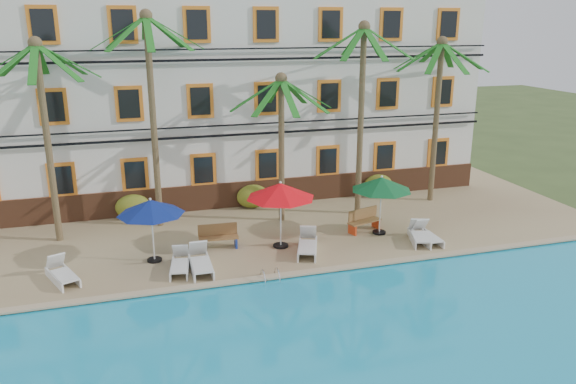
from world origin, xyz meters
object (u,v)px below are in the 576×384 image
object	(u,v)px
umbrella_red	(281,191)
pool_ladder	(270,279)
lounger_e	(419,235)
palm_d	(362,94)
palm_e	(438,97)
lounger_f	(427,235)
palm_b	(151,93)
bench_right	(363,220)
lounger_a	(62,273)
lounger_d	(308,245)
umbrella_blue	(151,207)
palm_a	(44,114)
umbrella_green	(382,184)
lounger_c	(201,262)
lounger_b	(180,264)
palm_c	(281,126)
bench_left	(218,236)

from	to	relation	value
umbrella_red	pool_ladder	bearing A→B (deg)	-112.99
umbrella_red	lounger_e	bearing A→B (deg)	-11.07
palm_d	pool_ladder	size ratio (longest dim) A/B	11.26
pool_ladder	palm_e	bearing A→B (deg)	32.88
lounger_f	palm_d	bearing A→B (deg)	107.03
palm_b	bench_right	bearing A→B (deg)	-21.00
palm_e	bench_right	distance (m)	7.25
lounger_a	palm_d	bearing A→B (deg)	16.64
palm_e	lounger_d	xyz separation A→B (m)	(-7.80, -4.46, -4.67)
umbrella_blue	bench_right	distance (m)	8.68
lounger_e	lounger_f	size ratio (longest dim) A/B	1.08
palm_a	lounger_e	size ratio (longest dim) A/B	4.24
umbrella_green	umbrella_red	bearing A→B (deg)	-176.89
palm_a	umbrella_blue	size ratio (longest dim) A/B	3.27
lounger_c	lounger_d	size ratio (longest dim) A/B	0.96
lounger_c	bench_right	bearing A→B (deg)	15.69
lounger_b	umbrella_blue	bearing A→B (deg)	125.73
umbrella_blue	lounger_f	bearing A→B (deg)	-6.27
palm_c	lounger_e	size ratio (longest dim) A/B	3.44
palm_e	lounger_a	world-z (taller)	palm_e
palm_d	lounger_c	bearing A→B (deg)	-151.74
lounger_c	umbrella_blue	bearing A→B (deg)	139.27
palm_e	bench_left	xyz separation A→B (m)	(-10.92, -3.06, -4.50)
palm_d	palm_e	bearing A→B (deg)	10.56
lounger_f	bench_left	xyz separation A→B (m)	(-7.97, 1.72, 0.21)
lounger_a	umbrella_green	bearing A→B (deg)	4.85
palm_e	umbrella_red	world-z (taller)	palm_e
lounger_a	bench_left	distance (m)	5.69
lounger_f	bench_right	xyz separation A→B (m)	(-1.91, 1.83, 0.21)
umbrella_red	palm_c	bearing A→B (deg)	73.34
lounger_a	lounger_c	distance (m)	4.58
umbrella_red	bench_right	size ratio (longest dim) A/B	1.67
palm_a	umbrella_green	world-z (taller)	palm_a
lounger_c	lounger_b	bearing A→B (deg)	166.27
palm_b	palm_c	size ratio (longest dim) A/B	1.38
palm_b	lounger_e	bearing A→B (deg)	-26.61
lounger_c	umbrella_green	bearing A→B (deg)	11.29
palm_a	palm_b	xyz separation A→B (m)	(3.97, 0.60, 0.55)
palm_a	bench_left	world-z (taller)	palm_a
palm_d	pool_ladder	distance (m)	9.49
lounger_f	pool_ladder	size ratio (longest dim) A/B	2.31
palm_b	lounger_b	world-z (taller)	palm_b
palm_b	umbrella_blue	xyz separation A→B (m)	(-0.49, -3.76, -3.55)
palm_c	lounger_a	world-z (taller)	palm_c
lounger_e	umbrella_green	bearing A→B (deg)	130.61
lounger_a	lounger_c	world-z (taller)	lounger_c
palm_a	lounger_f	distance (m)	15.31
lounger_b	bench_right	size ratio (longest dim) A/B	1.15
bench_left	lounger_a	bearing A→B (deg)	-165.91
umbrella_red	bench_left	bearing A→B (deg)	165.63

